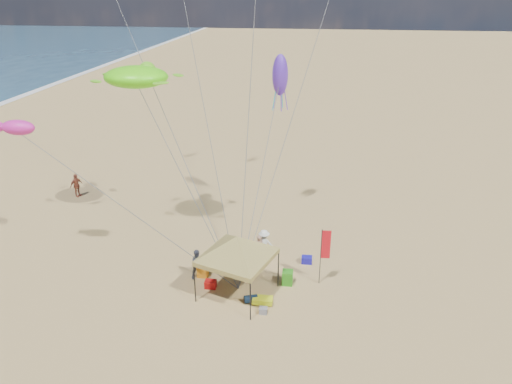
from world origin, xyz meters
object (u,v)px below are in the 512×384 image
chair_yellow (203,270)px  person_far_a (76,185)px  chair_green (287,278)px  person_near_c (264,244)px  person_near_b (198,264)px  beach_cart (263,300)px  cooler_blue (307,260)px  canopy_tent (237,239)px  feather_flag (325,248)px  person_near_a (259,249)px  cooler_red (211,284)px

chair_yellow → person_far_a: 13.55m
person_far_a → chair_green: bearing=-94.9°
person_near_c → person_near_b: bearing=31.5°
beach_cart → chair_green: bearing=60.2°
chair_yellow → cooler_blue: bearing=20.5°
canopy_tent → person_far_a: bearing=143.0°
chair_green → person_near_b: bearing=-179.5°
feather_flag → person_far_a: feather_flag is taller
cooler_blue → chair_yellow: bearing=-159.5°
canopy_tent → beach_cart: size_ratio=5.97×
person_near_a → person_near_c: 0.53m
canopy_tent → chair_green: size_ratio=7.68×
person_near_a → cooler_blue: bearing=151.1°
chair_green → beach_cart: 2.00m
beach_cart → feather_flag: bearing=37.0°
cooler_red → chair_green: bearing=12.7°
cooler_blue → beach_cart: bearing=-116.2°
feather_flag → chair_yellow: feather_flag is taller
person_far_a → person_near_a: bearing=-91.9°
chair_green → person_near_b: (-4.38, -0.04, 0.41)m
feather_flag → cooler_red: size_ratio=5.44×
cooler_red → person_far_a: 14.61m
feather_flag → beach_cart: bearing=-143.0°
person_near_b → person_far_a: person_far_a is taller
chair_green → person_far_a: (-14.90, 8.42, 0.45)m
feather_flag → person_near_a: feather_flag is taller
beach_cart → person_far_a: size_ratio=0.56×
person_near_a → person_far_a: person_far_a is taller
chair_green → person_near_c: person_near_c is taller
chair_yellow → person_near_a: person_near_a is taller
canopy_tent → chair_green: 3.58m
person_far_a → cooler_blue: bearing=-87.6°
chair_green → person_near_a: (-1.63, 1.80, 0.43)m
cooler_red → chair_yellow: size_ratio=0.77×
feather_flag → beach_cart: feather_flag is taller
canopy_tent → person_far_a: canopy_tent is taller
cooler_red → chair_green: 3.69m
cooler_blue → person_far_a: 17.02m
feather_flag → chair_green: 2.34m
person_far_a → feather_flag: bearing=-91.6°
canopy_tent → cooler_blue: canopy_tent is taller
person_near_b → person_near_c: 3.76m
canopy_tent → person_near_c: canopy_tent is taller
canopy_tent → chair_yellow: size_ratio=7.68×
canopy_tent → feather_flag: size_ratio=1.83×
canopy_tent → person_near_a: (0.60, 2.92, -2.15)m
feather_flag → chair_yellow: (-5.87, -0.15, -1.62)m
person_near_a → person_far_a: bearing=-60.1°
person_near_b → person_far_a: (-10.52, 8.46, 0.04)m
feather_flag → person_near_a: bearing=155.1°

